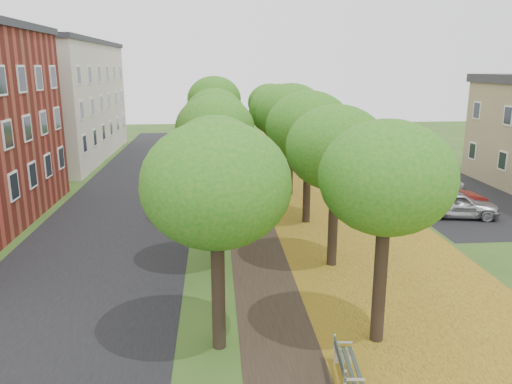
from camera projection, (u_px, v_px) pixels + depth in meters
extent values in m
plane|color=#2D4C19|center=(292.00, 343.00, 15.09)|extent=(120.00, 120.00, 0.00)
cube|color=black|center=(125.00, 210.00, 28.98)|extent=(8.00, 70.00, 0.01)
cube|color=black|center=(254.00, 207.00, 29.58)|extent=(3.20, 70.00, 0.01)
cube|color=#B59021|center=(336.00, 205.00, 29.98)|extent=(7.50, 70.00, 0.01)
cube|color=black|center=(464.00, 198.00, 31.63)|extent=(9.00, 16.00, 0.01)
cylinder|color=black|center=(218.00, 290.00, 14.46)|extent=(0.40, 0.40, 3.64)
ellipsoid|color=#1C6A16|center=(216.00, 184.00, 13.68)|extent=(4.19, 4.19, 3.56)
cylinder|color=black|center=(217.00, 226.00, 20.26)|extent=(0.40, 0.40, 3.64)
ellipsoid|color=#1C6A16|center=(215.00, 149.00, 19.48)|extent=(4.19, 4.19, 3.56)
cylinder|color=black|center=(216.00, 191.00, 26.06)|extent=(0.40, 0.40, 3.64)
ellipsoid|color=#1C6A16|center=(215.00, 130.00, 25.28)|extent=(4.19, 4.19, 3.56)
cylinder|color=black|center=(216.00, 168.00, 31.86)|extent=(0.40, 0.40, 3.64)
ellipsoid|color=#1C6A16|center=(215.00, 118.00, 31.08)|extent=(4.19, 4.19, 3.56)
cylinder|color=black|center=(215.00, 152.00, 37.65)|extent=(0.40, 0.40, 3.64)
ellipsoid|color=#1C6A16|center=(214.00, 110.00, 36.87)|extent=(4.19, 4.19, 3.56)
cylinder|color=black|center=(215.00, 141.00, 43.45)|extent=(0.40, 0.40, 3.64)
ellipsoid|color=#1C6A16|center=(214.00, 104.00, 42.67)|extent=(4.19, 4.19, 3.56)
cylinder|color=black|center=(380.00, 285.00, 14.85)|extent=(0.40, 0.40, 3.64)
ellipsoid|color=#1C6A16|center=(386.00, 181.00, 14.07)|extent=(4.19, 4.19, 3.56)
cylinder|color=black|center=(333.00, 223.00, 20.65)|extent=(0.40, 0.40, 3.64)
ellipsoid|color=#1C6A16|center=(336.00, 147.00, 19.87)|extent=(4.19, 4.19, 3.56)
cylinder|color=black|center=(307.00, 189.00, 26.44)|extent=(0.40, 0.40, 3.64)
ellipsoid|color=#1C6A16|center=(308.00, 129.00, 25.66)|extent=(4.19, 4.19, 3.56)
cylinder|color=black|center=(290.00, 167.00, 32.24)|extent=(0.40, 0.40, 3.64)
ellipsoid|color=#1C6A16|center=(291.00, 117.00, 31.46)|extent=(4.19, 4.19, 3.56)
cylinder|color=black|center=(278.00, 151.00, 38.04)|extent=(0.40, 0.40, 3.64)
ellipsoid|color=#1C6A16|center=(279.00, 109.00, 37.26)|extent=(4.19, 4.19, 3.56)
cylinder|color=black|center=(270.00, 140.00, 43.83)|extent=(0.40, 0.40, 3.64)
ellipsoid|color=#1C6A16|center=(270.00, 104.00, 43.06)|extent=(4.19, 4.19, 3.56)
cube|color=beige|center=(48.00, 103.00, 44.38)|extent=(10.00, 20.00, 10.00)
cube|color=#2D2D33|center=(42.00, 42.00, 43.11)|extent=(10.30, 20.30, 0.40)
cube|color=#252F27|center=(349.00, 366.00, 13.14)|extent=(0.62, 1.88, 0.04)
cube|color=#252F27|center=(339.00, 357.00, 13.07)|extent=(0.19, 1.85, 0.27)
cube|color=silver|center=(343.00, 356.00, 14.01)|extent=(0.52, 0.10, 0.46)
cube|color=silver|center=(356.00, 379.00, 12.27)|extent=(0.47, 0.10, 0.04)
cube|color=silver|center=(344.00, 343.00, 13.91)|extent=(0.47, 0.10, 0.04)
imported|color=#A8A7AC|center=(456.00, 204.00, 27.50)|extent=(4.69, 2.56, 1.51)
imported|color=maroon|center=(445.00, 198.00, 28.77)|extent=(4.62, 1.69, 1.51)
imported|color=#35363A|center=(416.00, 184.00, 32.94)|extent=(4.49, 2.60, 1.22)
imported|color=silver|center=(425.00, 181.00, 33.20)|extent=(5.34, 2.88, 1.42)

